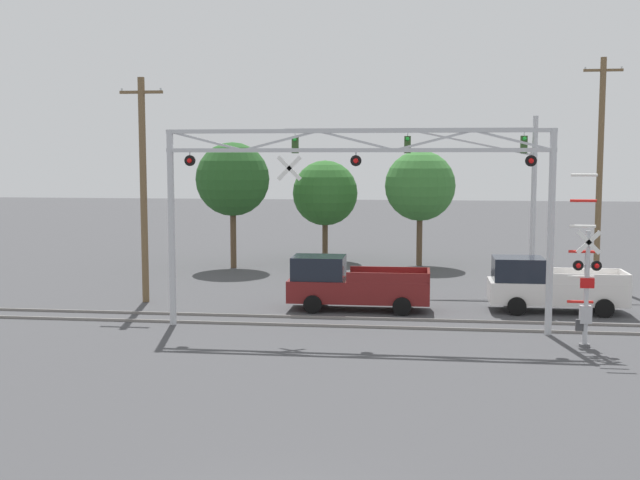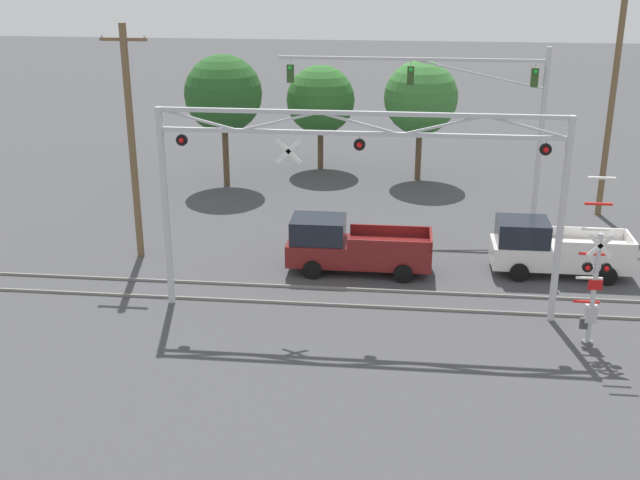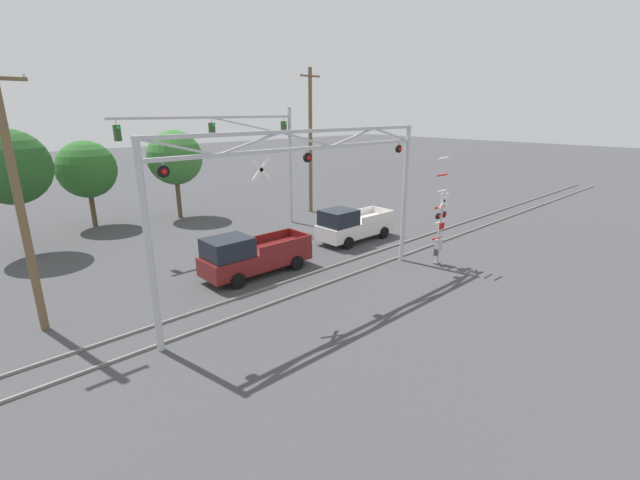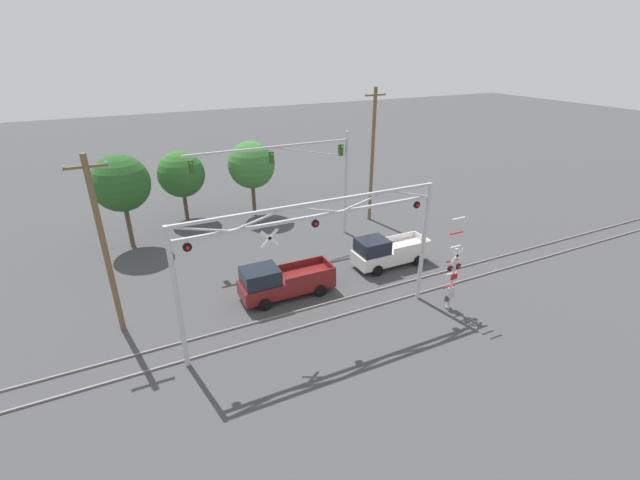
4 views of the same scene
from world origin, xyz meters
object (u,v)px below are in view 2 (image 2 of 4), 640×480
Objects in this scene: pickup_truck_lead at (350,247)px; pickup_truck_following at (552,249)px; traffic_signal_span at (478,102)px; background_tree_beyond_span at (421,98)px; utility_pole_left at (132,141)px; background_tree_far_left_verge at (223,94)px; utility_pole_right at (612,98)px; crossing_gantry at (359,174)px; background_tree_far_right_verge at (321,100)px; crossing_signal_mast at (593,288)px.

pickup_truck_following is (7.71, 0.59, -0.00)m from pickup_truck_lead.
traffic_signal_span is 7.23m from background_tree_beyond_span.
pickup_truck_lead is 9.42m from utility_pole_left.
background_tree_far_left_verge reaches higher than pickup_truck_following.
utility_pole_right is (11.14, 8.22, 4.48)m from pickup_truck_lead.
background_tree_beyond_span reaches higher than pickup_truck_lead.
background_tree_far_left_verge is (-10.05, -2.20, 0.39)m from background_tree_beyond_span.
crossing_gantry is 15.91m from utility_pole_right.
utility_pole_left is at bearing -112.18° from background_tree_far_right_verge.
crossing_signal_mast is 1.06× the size of pickup_truck_following.
utility_pole_left is at bearing 154.82° from crossing_gantry.
pickup_truck_following is at bearing -114.18° from utility_pole_right.
utility_pole_left is at bearing 175.54° from pickup_truck_lead.
utility_pole_left is at bearing 160.31° from crossing_signal_mast.
pickup_truck_lead is at bearing -143.58° from utility_pole_right.
utility_pole_left is at bearing -96.76° from background_tree_far_left_verge.
utility_pole_left is 17.03m from background_tree_beyond_span.
background_tree_far_right_verge reaches higher than pickup_truck_following.
crossing_signal_mast is at bearing -12.46° from crossing_gantry.
utility_pole_right is (3.42, 7.62, 4.48)m from pickup_truck_following.
background_tree_beyond_span is (2.69, 13.41, 3.42)m from pickup_truck_lead.
background_tree_far_right_verge is (4.58, 3.76, -0.89)m from background_tree_far_left_verge.
background_tree_far_right_verge reaches higher than crossing_signal_mast.
background_tree_far_left_verge is (-15.32, 16.47, 2.88)m from crossing_signal_mast.
utility_pole_left is at bearing 179.72° from pickup_truck_following.
pickup_truck_lead is 0.87× the size of background_tree_beyond_span.
pickup_truck_following is (2.65, -6.08, -4.47)m from traffic_signal_span.
utility_pole_left is (-9.11, 4.28, -0.14)m from crossing_gantry.
background_tree_far_right_verge is at bearing 154.09° from utility_pole_right.
crossing_gantry is 2.43× the size of crossing_signal_mast.
pickup_truck_following is at bearing 30.21° from crossing_gantry.
utility_pole_left is (-13.67, -5.99, -0.70)m from traffic_signal_span.
crossing_signal_mast is 0.95× the size of background_tree_far_right_verge.
background_tree_beyond_span reaches higher than pickup_truck_following.
utility_pole_left is at bearing -159.09° from utility_pole_right.
background_tree_far_left_verge is at bearing 170.79° from utility_pole_right.
crossing_signal_mast reaches higher than pickup_truck_lead.
utility_pole_left is at bearing -131.57° from background_tree_beyond_span.
pickup_truck_following is 0.82× the size of background_tree_beyond_span.
background_tree_far_right_verge is (-3.28, 18.58, -0.99)m from crossing_gantry.
background_tree_far_right_verge is (-2.77, 14.97, 2.92)m from pickup_truck_lead.
pickup_truck_lead is 0.52× the size of utility_pole_right.
background_tree_far_left_verge is at bearing 159.89° from traffic_signal_span.
background_tree_far_left_verge is at bearing 144.82° from pickup_truck_following.
background_tree_far_right_verge is at bearing 164.07° from background_tree_beyond_span.
crossing_signal_mast is 17.82m from utility_pole_left.
traffic_signal_span is at bearing 66.04° from crossing_gantry.
pickup_truck_following is 18.83m from background_tree_far_left_verge.
traffic_signal_span is at bearing 52.76° from pickup_truck_lead.
crossing_gantry is 2.58× the size of pickup_truck_following.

